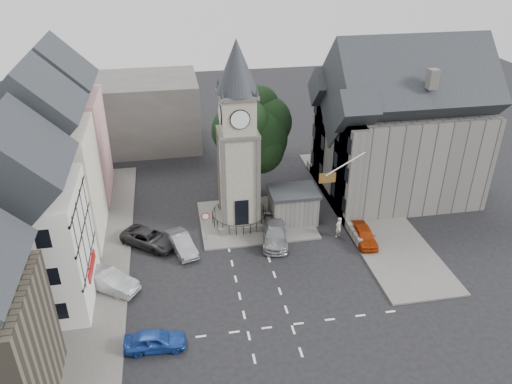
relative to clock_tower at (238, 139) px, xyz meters
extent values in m
plane|color=black|center=(0.00, -7.99, -8.12)|extent=(120.00, 120.00, 0.00)
cube|color=#595651|center=(-12.50, -1.99, -8.05)|extent=(6.00, 30.00, 0.14)
cube|color=#595651|center=(12.00, 0.01, -8.05)|extent=(6.00, 26.00, 0.14)
cube|color=#595651|center=(1.50, 0.01, -8.04)|extent=(10.00, 8.00, 0.16)
cube|color=silver|center=(0.00, -13.49, -8.12)|extent=(20.00, 8.00, 0.01)
cube|color=#4C4944|center=(0.00, 0.01, -7.77)|extent=(4.20, 4.20, 0.70)
torus|color=black|center=(0.00, 0.01, -7.04)|extent=(4.86, 4.86, 0.06)
cube|color=gray|center=(0.00, 0.01, -3.42)|extent=(3.00, 3.00, 8.00)
cube|color=black|center=(0.00, -1.44, -6.22)|extent=(1.20, 0.25, 2.40)
cube|color=#4C4944|center=(0.00, 0.01, 0.58)|extent=(3.30, 3.30, 0.25)
cube|color=gray|center=(0.00, 0.01, 2.18)|extent=(2.70, 2.70, 3.20)
cylinder|color=white|center=(0.00, -1.39, 2.18)|extent=(1.50, 0.12, 1.50)
cube|color=#4C4944|center=(0.00, 0.01, 3.78)|extent=(3.10, 3.10, 0.30)
cone|color=black|center=(0.00, 0.01, 6.03)|extent=(3.40, 3.40, 4.20)
cube|color=#5E5B56|center=(4.80, -0.49, -6.72)|extent=(4.00, 3.00, 2.80)
cube|color=black|center=(4.80, -0.49, -5.17)|extent=(4.30, 3.30, 0.25)
cylinder|color=black|center=(2.00, 5.01, -5.92)|extent=(0.70, 0.70, 4.40)
cylinder|color=black|center=(-3.20, -2.49, -6.87)|extent=(0.10, 0.10, 2.50)
cone|color=#A50C0C|center=(-3.20, -2.59, -5.62)|extent=(0.70, 0.06, 0.70)
cone|color=white|center=(-3.20, -2.61, -5.62)|extent=(0.54, 0.04, 0.54)
cube|color=#E19E9A|center=(-15.50, 8.01, -3.12)|extent=(7.50, 7.00, 10.00)
cube|color=beige|center=(-15.50, 0.01, -3.12)|extent=(7.50, 7.00, 10.00)
cube|color=silver|center=(-15.50, -7.99, -3.62)|extent=(7.50, 7.00, 9.00)
cube|color=#4C4944|center=(-12.00, 20.01, -4.12)|extent=(20.00, 10.00, 8.00)
cube|color=#5E5B56|center=(16.00, 3.01, -3.62)|extent=(14.00, 10.00, 9.00)
cube|color=#5E5B56|center=(9.80, -0.49, -3.62)|extent=(1.60, 4.40, 9.00)
cube|color=#5E5B56|center=(9.80, 6.51, -3.62)|extent=(1.60, 4.40, 9.00)
cube|color=#5E5B56|center=(9.20, 2.01, -7.67)|extent=(0.40, 16.00, 0.90)
cylinder|color=white|center=(8.00, -3.99, -1.12)|extent=(3.17, 0.10, 1.89)
plane|color=#B21414|center=(6.60, -3.99, -2.22)|extent=(1.40, 0.00, 1.40)
imported|color=#1C409B|center=(-7.50, -13.99, -7.46)|extent=(3.98, 1.77, 1.33)
imported|color=#A1A5A9|center=(-10.83, -7.50, -7.36)|extent=(4.74, 3.86, 1.52)
imported|color=#2A2B2D|center=(-7.93, -2.23, -7.43)|extent=(5.30, 4.80, 1.37)
imported|color=gray|center=(-5.33, -3.49, -7.42)|extent=(2.70, 4.48, 1.39)
imported|color=gray|center=(2.50, -3.49, -7.38)|extent=(2.93, 5.36, 1.47)
imported|color=#9D2E08|center=(9.85, -4.99, -7.44)|extent=(1.88, 4.12, 1.37)
imported|color=#BAA69A|center=(8.00, -3.77, -7.18)|extent=(0.82, 0.74, 1.87)
camera|label=1|loc=(-5.35, -37.88, 15.84)|focal=35.00mm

